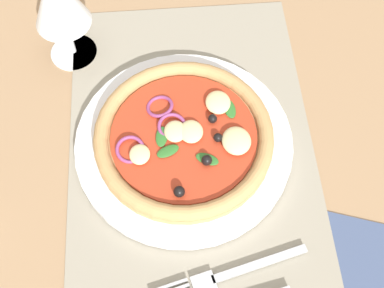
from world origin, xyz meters
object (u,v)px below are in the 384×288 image
(plate, at_px, (184,143))
(pizza, at_px, (184,136))
(fork, at_px, (222,277))
(napkin, at_px, (365,282))
(wine_glass, at_px, (57,0))

(plate, relative_size, pizza, 1.23)
(fork, bearing_deg, napkin, 159.71)
(plate, height_order, pizza, pizza)
(pizza, bearing_deg, plate, 89.56)
(plate, height_order, wine_glass, wine_glass)
(wine_glass, bearing_deg, pizza, -138.59)
(plate, xyz_separation_m, pizza, (-0.00, -0.00, 0.02))
(wine_glass, height_order, napkin, wine_glass)
(pizza, bearing_deg, napkin, -134.70)
(pizza, height_order, fork, pizza)
(plate, distance_m, fork, 0.17)
(pizza, xyz_separation_m, fork, (-0.17, -0.03, -0.02))
(pizza, height_order, wine_glass, wine_glass)
(plate, height_order, fork, plate)
(napkin, bearing_deg, pizza, 45.30)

